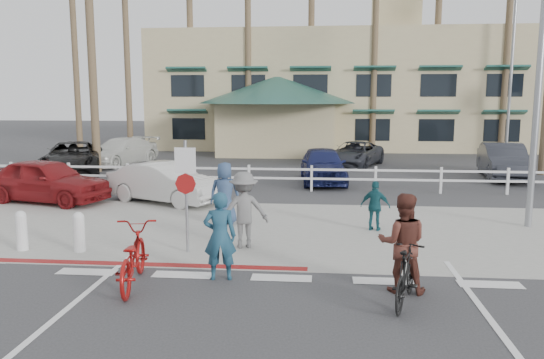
# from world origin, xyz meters

# --- Properties ---
(ground) EXTENTS (140.00, 140.00, 0.00)m
(ground) POSITION_xyz_m (0.00, 0.00, 0.00)
(ground) COLOR #333335
(bike_path) EXTENTS (12.00, 16.00, 0.01)m
(bike_path) POSITION_xyz_m (0.00, -2.00, 0.00)
(bike_path) COLOR #333335
(bike_path) RESTS_ON ground
(sidewalk_plaza) EXTENTS (22.00, 7.00, 0.01)m
(sidewalk_plaza) POSITION_xyz_m (0.00, 4.50, 0.01)
(sidewalk_plaza) COLOR gray
(sidewalk_plaza) RESTS_ON ground
(cross_street) EXTENTS (40.00, 5.00, 0.01)m
(cross_street) POSITION_xyz_m (0.00, 8.50, 0.00)
(cross_street) COLOR #333335
(cross_street) RESTS_ON ground
(parking_lot) EXTENTS (50.00, 16.00, 0.01)m
(parking_lot) POSITION_xyz_m (0.00, 18.00, 0.00)
(parking_lot) COLOR #333335
(parking_lot) RESTS_ON ground
(curb_red) EXTENTS (7.00, 0.25, 0.02)m
(curb_red) POSITION_xyz_m (-3.00, 1.20, 0.01)
(curb_red) COLOR maroon
(curb_red) RESTS_ON ground
(rail_fence) EXTENTS (29.40, 0.16, 1.00)m
(rail_fence) POSITION_xyz_m (0.50, 10.50, 0.50)
(rail_fence) COLOR silver
(rail_fence) RESTS_ON ground
(building) EXTENTS (28.00, 16.00, 11.30)m
(building) POSITION_xyz_m (2.00, 31.00, 5.65)
(building) COLOR #C7B788
(building) RESTS_ON ground
(sign_post) EXTENTS (0.50, 0.10, 2.90)m
(sign_post) POSITION_xyz_m (-2.30, 2.20, 1.45)
(sign_post) COLOR gray
(sign_post) RESTS_ON ground
(bollard_0) EXTENTS (0.26, 0.26, 0.95)m
(bollard_0) POSITION_xyz_m (-4.80, 2.00, 0.47)
(bollard_0) COLOR silver
(bollard_0) RESTS_ON ground
(bollard_1) EXTENTS (0.26, 0.26, 0.95)m
(bollard_1) POSITION_xyz_m (-6.20, 2.00, 0.47)
(bollard_1) COLOR silver
(bollard_1) RESTS_ON ground
(streetlight_0) EXTENTS (0.60, 2.00, 9.00)m
(streetlight_0) POSITION_xyz_m (6.50, 5.50, 4.50)
(streetlight_0) COLOR gray
(streetlight_0) RESTS_ON ground
(streetlight_1) EXTENTS (0.60, 2.00, 9.50)m
(streetlight_1) POSITION_xyz_m (12.00, 24.00, 4.75)
(streetlight_1) COLOR gray
(streetlight_1) RESTS_ON ground
(palm_0) EXTENTS (4.00, 4.00, 15.00)m
(palm_0) POSITION_xyz_m (-16.00, 26.00, 7.50)
(palm_0) COLOR #153718
(palm_0) RESTS_ON ground
(palm_1) EXTENTS (4.00, 4.00, 13.00)m
(palm_1) POSITION_xyz_m (-12.00, 25.00, 6.50)
(palm_1) COLOR #153718
(palm_1) RESTS_ON ground
(palm_2) EXTENTS (4.00, 4.00, 16.00)m
(palm_2) POSITION_xyz_m (-8.00, 26.00, 8.00)
(palm_2) COLOR #153718
(palm_2) RESTS_ON ground
(palm_3) EXTENTS (4.00, 4.00, 14.00)m
(palm_3) POSITION_xyz_m (-4.00, 25.00, 7.00)
(palm_3) COLOR #153718
(palm_3) RESTS_ON ground
(palm_4) EXTENTS (4.00, 4.00, 15.00)m
(palm_4) POSITION_xyz_m (0.00, 26.00, 7.50)
(palm_4) COLOR #153718
(palm_4) RESTS_ON ground
(palm_5) EXTENTS (4.00, 4.00, 13.00)m
(palm_5) POSITION_xyz_m (4.00, 25.00, 6.50)
(palm_5) COLOR #153718
(palm_5) RESTS_ON ground
(palm_6) EXTENTS (4.00, 4.00, 17.00)m
(palm_6) POSITION_xyz_m (8.00, 26.00, 8.50)
(palm_6) COLOR #153718
(palm_6) RESTS_ON ground
(palm_7) EXTENTS (4.00, 4.00, 14.00)m
(palm_7) POSITION_xyz_m (12.00, 25.00, 7.00)
(palm_7) COLOR #153718
(palm_7) RESTS_ON ground
(palm_10) EXTENTS (4.00, 4.00, 12.00)m
(palm_10) POSITION_xyz_m (-10.00, 15.00, 6.00)
(palm_10) COLOR #153718
(palm_10) RESTS_ON ground
(bike_red) EXTENTS (1.12, 2.29, 1.15)m
(bike_red) POSITION_xyz_m (-2.78, -0.06, 0.58)
(bike_red) COLOR maroon
(bike_red) RESTS_ON ground
(rider_red) EXTENTS (0.70, 0.51, 1.76)m
(rider_red) POSITION_xyz_m (-1.20, 0.45, 0.88)
(rider_red) COLOR navy
(rider_red) RESTS_ON ground
(bike_black) EXTENTS (1.01, 1.80, 1.04)m
(bike_black) POSITION_xyz_m (2.23, -0.52, 0.52)
(bike_black) COLOR black
(bike_black) RESTS_ON ground
(rider_black) EXTENTS (0.96, 0.79, 1.85)m
(rider_black) POSITION_xyz_m (2.25, 0.12, 0.92)
(rider_black) COLOR #542820
(rider_black) RESTS_ON ground
(pedestrian_a) EXTENTS (1.31, 0.95, 1.83)m
(pedestrian_a) POSITION_xyz_m (-1.06, 2.74, 0.91)
(pedestrian_a) COLOR slate
(pedestrian_a) RESTS_ON ground
(pedestrian_child) EXTENTS (0.86, 0.55, 1.36)m
(pedestrian_child) POSITION_xyz_m (2.21, 4.64, 0.68)
(pedestrian_child) COLOR #164B54
(pedestrian_child) RESTS_ON ground
(pedestrian_b) EXTENTS (0.90, 0.62, 1.77)m
(pedestrian_b) POSITION_xyz_m (-1.93, 5.03, 0.89)
(pedestrian_b) COLOR navy
(pedestrian_b) RESTS_ON ground
(car_white_sedan) EXTENTS (4.37, 3.04, 1.36)m
(car_white_sedan) POSITION_xyz_m (-4.53, 7.93, 0.68)
(car_white_sedan) COLOR beige
(car_white_sedan) RESTS_ON ground
(car_red_compact) EXTENTS (4.72, 2.78, 1.51)m
(car_red_compact) POSITION_xyz_m (-8.57, 7.61, 0.75)
(car_red_compact) COLOR maroon
(car_red_compact) RESTS_ON ground
(lot_car_0) EXTENTS (4.19, 5.95, 1.51)m
(lot_car_0) POSITION_xyz_m (-10.80, 14.16, 0.75)
(lot_car_0) COLOR black
(lot_car_0) RESTS_ON ground
(lot_car_2) EXTENTS (2.12, 4.54, 1.50)m
(lot_car_2) POSITION_xyz_m (0.83, 12.69, 0.75)
(lot_car_2) COLOR #181E50
(lot_car_2) RESTS_ON ground
(lot_car_3) EXTENTS (2.28, 4.88, 1.55)m
(lot_car_3) POSITION_xyz_m (8.76, 14.60, 0.77)
(lot_car_3) COLOR #2A2C34
(lot_car_3) RESTS_ON ground
(lot_car_4) EXTENTS (3.38, 5.27, 1.42)m
(lot_car_4) POSITION_xyz_m (-9.82, 17.58, 0.71)
(lot_car_4) COLOR silver
(lot_car_4) RESTS_ON ground
(lot_car_5) EXTENTS (3.63, 5.02, 1.27)m
(lot_car_5) POSITION_xyz_m (2.49, 18.35, 0.64)
(lot_car_5) COLOR #292B33
(lot_car_5) RESTS_ON ground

